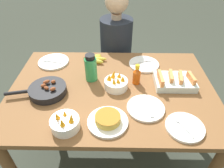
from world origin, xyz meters
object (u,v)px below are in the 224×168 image
object	(u,v)px
banana_bunch	(94,59)
empty_plate_far_right	(54,62)
frittata_plate_center	(108,120)
water_bottle	(91,68)
fruit_bowl_citrus	(65,123)
hot_sauce_bottle	(137,75)
empty_plate_near_front	(144,64)
empty_plate_far_left	(146,108)
melon_tray	(174,81)
person_figure	(116,63)
fruit_bowl_mango	(116,83)
empty_plate_mid_edge	(185,127)
skillet	(47,90)

from	to	relation	value
banana_bunch	empty_plate_far_right	size ratio (longest dim) A/B	0.80
frittata_plate_center	banana_bunch	bearing A→B (deg)	102.02
frittata_plate_center	water_bottle	distance (m)	0.44
fruit_bowl_citrus	hot_sauce_bottle	world-z (taller)	hot_sauce_bottle
empty_plate_near_front	empty_plate_far_left	xyz separation A→B (m)	(-0.04, -0.49, 0.00)
empty_plate_far_left	banana_bunch	bearing A→B (deg)	124.03
melon_tray	banana_bunch	bearing A→B (deg)	152.91
empty_plate_near_front	person_figure	size ratio (longest dim) A/B	0.19
melon_tray	water_bottle	bearing A→B (deg)	174.57
empty_plate_far_left	fruit_bowl_mango	bearing A→B (deg)	131.47
frittata_plate_center	water_bottle	world-z (taller)	water_bottle
melon_tray	empty_plate_mid_edge	xyz separation A→B (m)	(-0.03, -0.39, -0.02)
fruit_bowl_mango	hot_sauce_bottle	bearing A→B (deg)	19.39
banana_bunch	empty_plate_far_right	xyz separation A→B (m)	(-0.33, -0.03, -0.01)
fruit_bowl_citrus	frittata_plate_center	bearing A→B (deg)	9.45
empty_plate_far_right	skillet	bearing A→B (deg)	-81.86
hot_sauce_bottle	person_figure	size ratio (longest dim) A/B	0.12
person_figure	empty_plate_near_front	bearing A→B (deg)	-59.87
banana_bunch	person_figure	size ratio (longest dim) A/B	0.16
hot_sauce_bottle	person_figure	bearing A→B (deg)	103.02
empty_plate_far_left	hot_sauce_bottle	bearing A→B (deg)	98.70
empty_plate_near_front	fruit_bowl_mango	world-z (taller)	fruit_bowl_mango
banana_bunch	empty_plate_near_front	size ratio (longest dim) A/B	0.82
empty_plate_near_front	empty_plate_far_right	distance (m)	0.74
empty_plate_far_left	empty_plate_far_right	world-z (taller)	same
fruit_bowl_mango	fruit_bowl_citrus	size ratio (longest dim) A/B	1.01
frittata_plate_center	fruit_bowl_citrus	bearing A→B (deg)	-170.55
melon_tray	frittata_plate_center	size ratio (longest dim) A/B	1.17
melon_tray	person_figure	bearing A→B (deg)	122.75
skillet	empty_plate_near_front	size ratio (longest dim) A/B	1.63
melon_tray	fruit_bowl_citrus	distance (m)	0.80
water_bottle	empty_plate_far_left	bearing A→B (deg)	-39.55
frittata_plate_center	water_bottle	bearing A→B (deg)	107.88
skillet	person_figure	xyz separation A→B (m)	(0.46, 0.75, -0.26)
skillet	empty_plate_mid_edge	size ratio (longest dim) A/B	1.81
frittata_plate_center	fruit_bowl_mango	distance (m)	0.33
melon_tray	empty_plate_mid_edge	world-z (taller)	melon_tray
skillet	empty_plate_near_front	bearing A→B (deg)	-164.74
fruit_bowl_citrus	skillet	bearing A→B (deg)	121.96
empty_plate_mid_edge	hot_sauce_bottle	xyz separation A→B (m)	(-0.24, 0.40, 0.06)
fruit_bowl_citrus	person_figure	size ratio (longest dim) A/B	0.13
fruit_bowl_mango	empty_plate_far_left	bearing A→B (deg)	-48.53
fruit_bowl_mango	water_bottle	xyz separation A→B (m)	(-0.18, 0.09, 0.06)
melon_tray	fruit_bowl_citrus	xyz separation A→B (m)	(-0.69, -0.40, 0.01)
empty_plate_far_left	hot_sauce_bottle	distance (m)	0.27
empty_plate_far_left	empty_plate_mid_edge	world-z (taller)	same
empty_plate_near_front	empty_plate_mid_edge	distance (m)	0.66
skillet	empty_plate_far_left	distance (m)	0.66
person_figure	melon_tray	bearing A→B (deg)	-57.25
water_bottle	fruit_bowl_citrus	bearing A→B (deg)	-102.65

